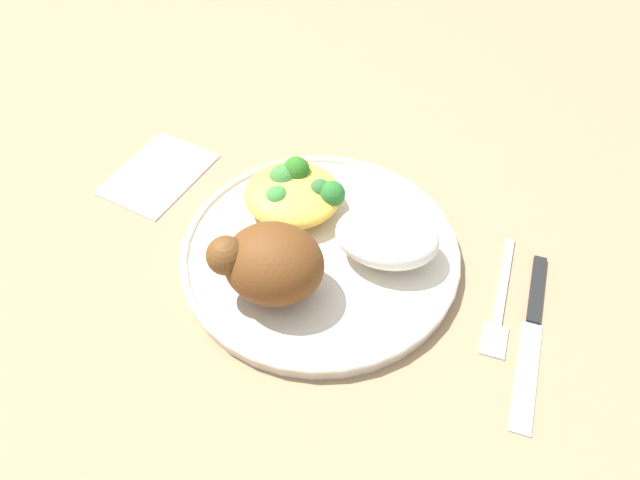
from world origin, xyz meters
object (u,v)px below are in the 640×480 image
Objects in this scene: fork at (501,301)px; napkin at (158,173)px; plate at (320,252)px; roasted_chicken at (270,263)px; mac_cheese_with_broccoli at (294,192)px; knife at (533,321)px; rice_pile at (387,237)px.

fork is 0.39m from napkin.
roasted_chicken is (0.03, 0.06, 0.04)m from plate.
mac_cheese_with_broccoli reaches higher than plate.
roasted_chicken is 0.22m from fork.
knife is 1.62× the size of napkin.
rice_pile is at bearing 158.45° from mac_cheese_with_broccoli.
roasted_chicken is 0.86× the size of napkin.
plate reaches higher than knife.
rice_pile is 0.15m from knife.
knife is (-0.14, 0.04, -0.04)m from rice_pile.
plate is 2.70× the size of mac_cheese_with_broccoli.
rice_pile is (-0.06, -0.01, 0.03)m from plate.
roasted_chicken is 0.11m from mac_cheese_with_broccoli.
napkin is (0.27, -0.06, -0.04)m from rice_pile.
plate is 1.44× the size of knife.
mac_cheese_with_broccoli is (0.10, -0.04, -0.00)m from rice_pile.
knife is at bearing -172.69° from roasted_chicken.
fork is 0.03m from knife.
napkin is at bearing -12.41° from fork.
plate is at bearing 160.43° from napkin.
napkin is at bearing -13.38° from rice_pile.
knife is 0.42m from napkin.
knife is at bearing 172.43° from plate.
roasted_chicken reaches higher than fork.
plate is at bearing 128.62° from mac_cheese_with_broccoli.
fork is at bearing -28.73° from knife.
knife is (-0.21, 0.03, -0.01)m from plate.
rice_pile is 0.52× the size of knife.
roasted_chicken is at bearing 35.72° from rice_pile.
roasted_chicken is at bearing 62.00° from plate.
rice_pile is 0.11m from mac_cheese_with_broccoli.
plate is at bearing 8.40° from rice_pile.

